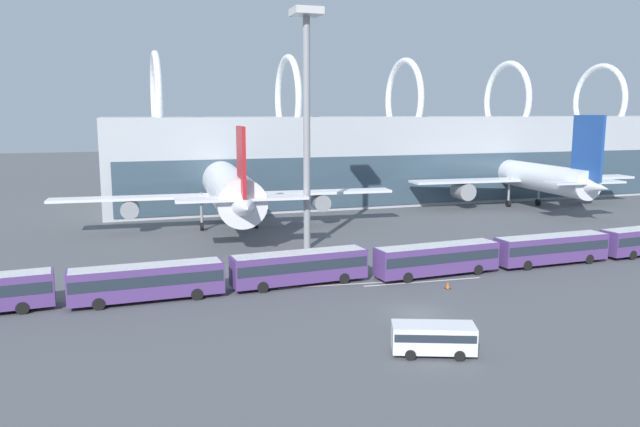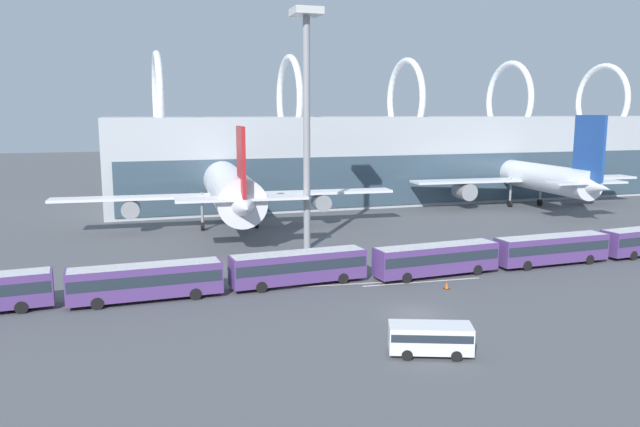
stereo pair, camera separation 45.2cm
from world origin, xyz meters
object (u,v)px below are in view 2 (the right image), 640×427
Objects in this scene: shuttle_bus_3 at (436,258)px; shuttle_bus_4 at (552,248)px; shuttle_bus_1 at (146,280)px; floodlight_mast at (307,96)px; shuttle_bus_2 at (299,266)px; service_van_foreground at (430,337)px; traffic_cone_0 at (447,285)px; airliner_at_gate_far at (525,175)px; airliner_at_gate_near at (228,187)px.

shuttle_bus_3 is 1.00× the size of shuttle_bus_4.
floodlight_mast reaches higher than shuttle_bus_1.
shuttle_bus_1 is 26.60m from shuttle_bus_3.
shuttle_bus_2 is 1.00× the size of shuttle_bus_3.
service_van_foreground is 0.21× the size of floodlight_mast.
shuttle_bus_3 reaches higher than service_van_foreground.
shuttle_bus_1 is 19.34× the size of traffic_cone_0.
shuttle_bus_4 reaches higher than traffic_cone_0.
shuttle_bus_4 is (13.30, 0.40, 0.00)m from shuttle_bus_3.
shuttle_bus_1 and shuttle_bus_2 have the same top height.
service_van_foreground is at bearing -92.50° from floodlight_mast.
shuttle_bus_1 is at bearing 123.90° from airliner_at_gate_far.
airliner_at_gate_near reaches higher than shuttle_bus_2.
service_van_foreground is 8.79× the size of traffic_cone_0.
airliner_at_gate_far is at bearing 27.66° from shuttle_bus_1.
shuttle_bus_1 is (-11.96, -30.86, -3.74)m from airliner_at_gate_near.
floodlight_mast is at bearing 110.05° from traffic_cone_0.
traffic_cone_0 is (13.45, -35.24, -5.21)m from airliner_at_gate_near.
traffic_cone_0 is (7.11, -19.49, -16.86)m from floodlight_mast.
shuttle_bus_3 is 19.42× the size of traffic_cone_0.
shuttle_bus_4 is (26.60, -0.57, 0.00)m from shuttle_bus_2.
shuttle_bus_1 reaches higher than traffic_cone_0.
airliner_at_gate_far is 3.43× the size of shuttle_bus_3.
floodlight_mast reaches higher than shuttle_bus_4.
shuttle_bus_1 is 28.29m from floodlight_mast.
shuttle_bus_3 is 0.47× the size of floodlight_mast.
shuttle_bus_4 is at bearing 17.65° from traffic_cone_0.
floodlight_mast reaches higher than shuttle_bus_3.
traffic_cone_0 is at bearing -109.60° from shuttle_bus_3.
shuttle_bus_4 is at bearing -121.56° from service_van_foreground.
shuttle_bus_2 is at bearing 176.75° from shuttle_bus_4.
airliner_at_gate_near is 33.31m from shuttle_bus_1.
shuttle_bus_1 is 25.83m from traffic_cone_0.
floodlight_mast is (6.34, -15.75, 11.65)m from airliner_at_gate_near.
airliner_at_gate_near is at bearing 130.34° from shuttle_bus_4.
service_van_foreground is (4.91, -48.47, -4.32)m from airliner_at_gate_near.
airliner_at_gate_far reaches higher than traffic_cone_0.
shuttle_bus_2 is (1.33, -30.06, -3.74)m from airliner_at_gate_near.
service_van_foreground is 15.77m from traffic_cone_0.
shuttle_bus_4 is at bearing -5.24° from shuttle_bus_2.
airliner_at_gate_far is 69.75m from service_van_foreground.
airliner_at_gate_far reaches higher than shuttle_bus_4.
shuttle_bus_2 is at bearing -58.33° from service_van_foreground.
shuttle_bus_3 is at bearing 139.40° from airliner_at_gate_far.
airliner_at_gate_far is 54.27m from traffic_cone_0.
shuttle_bus_4 is at bearing -34.58° from floodlight_mast.
shuttle_bus_2 is 18.76m from service_van_foreground.
airliner_at_gate_far is 3.44× the size of shuttle_bus_4.
shuttle_bus_4 is at bearing -133.71° from airliner_at_gate_near.
airliner_at_gate_near is 3.57× the size of shuttle_bus_2.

